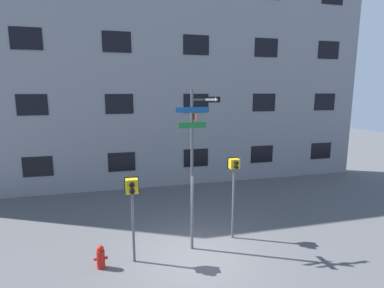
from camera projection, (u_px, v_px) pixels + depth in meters
name	position (u px, v px, depth m)	size (l,w,h in m)	color
ground_plane	(194.00, 257.00, 9.40)	(60.00, 60.00, 0.00)	#515154
building_facade	(157.00, 44.00, 15.31)	(24.00, 0.63, 14.98)	gray
street_sign_pole	(194.00, 157.00, 9.35)	(1.41, 0.73, 5.18)	#4C4C51
pedestrian_signal_left	(132.00, 196.00, 8.77)	(0.42, 0.40, 2.64)	#4C4C51
pedestrian_signal_right	(234.00, 177.00, 10.24)	(0.39, 0.40, 2.90)	#4C4C51
fire_hydrant	(101.00, 257.00, 8.75)	(0.40, 0.24, 0.71)	red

